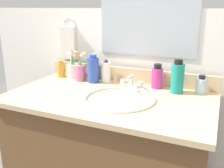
% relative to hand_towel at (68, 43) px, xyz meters
% --- Properties ---
extents(vanity_cabinet, '(1.06, 0.57, 0.82)m').
position_rel_hand_towel_xyz_m(vanity_cabinet, '(0.45, -0.32, -0.66)').
color(vanity_cabinet, brown).
rests_on(vanity_cabinet, ground_plane).
extents(countertop, '(1.10, 0.62, 0.03)m').
position_rel_hand_towel_xyz_m(countertop, '(0.45, -0.32, -0.23)').
color(countertop, '#D1B284').
rests_on(countertop, vanity_cabinet).
extents(backsplash, '(1.10, 0.02, 0.09)m').
position_rel_hand_towel_xyz_m(backsplash, '(0.45, -0.02, -0.18)').
color(backsplash, '#D1B284').
rests_on(backsplash, countertop).
extents(back_wall, '(2.20, 0.04, 1.30)m').
position_rel_hand_towel_xyz_m(back_wall, '(0.45, 0.04, -0.42)').
color(back_wall, white).
rests_on(back_wall, ground_plane).
extents(mirror_panel, '(0.60, 0.01, 0.56)m').
position_rel_hand_towel_xyz_m(mirror_panel, '(0.55, 0.02, 0.23)').
color(mirror_panel, '#B2BCC6').
extents(towel_ring, '(0.10, 0.01, 0.10)m').
position_rel_hand_towel_xyz_m(towel_ring, '(0.00, 0.02, 0.12)').
color(towel_ring, silver).
extents(hand_towel, '(0.11, 0.04, 0.22)m').
position_rel_hand_towel_xyz_m(hand_towel, '(0.00, 0.00, 0.00)').
color(hand_towel, silver).
extents(sink_basin, '(0.38, 0.38, 0.11)m').
position_rel_hand_towel_xyz_m(sink_basin, '(0.52, -0.34, -0.25)').
color(sink_basin, white).
rests_on(sink_basin, countertop).
extents(faucet, '(0.16, 0.10, 0.08)m').
position_rel_hand_towel_xyz_m(faucet, '(0.52, -0.15, -0.19)').
color(faucet, silver).
rests_on(faucet, countertop).
extents(bottle_mouthwash_teal, '(0.07, 0.07, 0.19)m').
position_rel_hand_towel_xyz_m(bottle_mouthwash_teal, '(0.77, -0.12, -0.13)').
color(bottle_mouthwash_teal, teal).
rests_on(bottle_mouthwash_teal, countertop).
extents(bottle_gel_clear, '(0.06, 0.06, 0.10)m').
position_rel_hand_towel_xyz_m(bottle_gel_clear, '(0.90, -0.08, -0.17)').
color(bottle_gel_clear, silver).
rests_on(bottle_gel_clear, countertop).
extents(bottle_lotion_white, '(0.06, 0.06, 0.15)m').
position_rel_hand_towel_xyz_m(bottle_lotion_white, '(0.32, -0.08, -0.15)').
color(bottle_lotion_white, white).
rests_on(bottle_lotion_white, countertop).
extents(bottle_toner_green, '(0.05, 0.05, 0.17)m').
position_rel_hand_towel_xyz_m(bottle_toner_green, '(0.22, -0.05, -0.15)').
color(bottle_toner_green, '#4C9E4C').
rests_on(bottle_toner_green, countertop).
extents(bottle_oil_amber, '(0.05, 0.05, 0.11)m').
position_rel_hand_towel_xyz_m(bottle_oil_amber, '(-0.01, -0.09, -0.17)').
color(bottle_oil_amber, gold).
rests_on(bottle_oil_amber, countertop).
extents(bottle_shampoo_blue, '(0.07, 0.07, 0.18)m').
position_rel_hand_towel_xyz_m(bottle_shampoo_blue, '(0.25, -0.12, -0.14)').
color(bottle_shampoo_blue, '#2D4CB2').
rests_on(bottle_shampoo_blue, countertop).
extents(bottle_soap_pink, '(0.06, 0.06, 0.14)m').
position_rel_hand_towel_xyz_m(bottle_soap_pink, '(0.65, -0.08, -0.15)').
color(bottle_soap_pink, '#D8338C').
rests_on(bottle_soap_pink, countertop).
extents(cup_pink, '(0.07, 0.07, 0.19)m').
position_rel_hand_towel_xyz_m(cup_pink, '(0.16, -0.12, -0.16)').
color(cup_pink, '#D16693').
rests_on(cup_pink, countertop).
extents(cup_white_ceramic, '(0.08, 0.08, 0.19)m').
position_rel_hand_towel_xyz_m(cup_white_ceramic, '(0.08, -0.08, -0.17)').
color(cup_white_ceramic, white).
rests_on(cup_white_ceramic, countertop).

